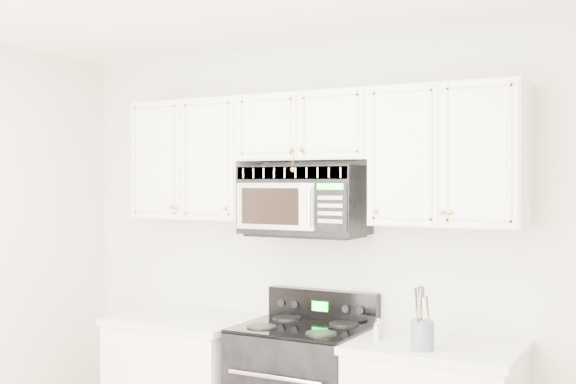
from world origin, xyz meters
The scene contains 6 objects.
room centered at (0.00, 0.00, 1.30)m, with size 3.51×3.51×2.61m.
upper_cabinets centered at (0.00, 1.58, 1.93)m, with size 2.44×0.37×0.75m.
microwave centered at (-0.03, 1.56, 1.65)m, with size 0.72×0.41×0.40m.
utensil_crock centered at (0.78, 1.26, 1.00)m, with size 0.12×0.12×0.31m.
shaker_salt centered at (0.49, 1.43, 0.97)m, with size 0.04×0.04×0.11m.
shaker_pepper centered at (0.50, 1.35, 0.97)m, with size 0.04×0.04×0.09m.
Camera 1 is at (1.90, -2.19, 1.75)m, focal length 45.00 mm.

